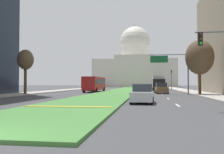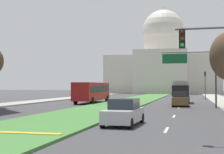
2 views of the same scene
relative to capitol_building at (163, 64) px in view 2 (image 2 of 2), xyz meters
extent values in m
plane|color=#3D3D3F|center=(0.00, -54.16, -9.79)|extent=(260.00, 260.00, 0.00)
cube|color=#427A38|center=(0.00, -59.66, -9.72)|extent=(6.76, 98.89, 0.14)
cube|color=gold|center=(0.00, -99.44, -9.63)|extent=(6.08, 0.50, 0.04)
cube|color=silver|center=(7.75, -95.44, -9.79)|extent=(0.16, 2.40, 0.01)
cube|color=silver|center=(7.75, -86.69, -9.79)|extent=(0.16, 2.40, 0.01)
cube|color=silver|center=(7.75, -75.78, -9.79)|extent=(0.16, 2.40, 0.01)
cube|color=silver|center=(7.75, -64.76, -9.79)|extent=(0.16, 2.40, 0.01)
cube|color=silver|center=(7.75, -61.53, -9.79)|extent=(0.16, 2.40, 0.01)
cube|color=silver|center=(7.75, -50.29, -9.79)|extent=(0.16, 2.40, 0.01)
cube|color=#9E9991|center=(-14.13, -65.15, -9.72)|extent=(4.00, 98.89, 0.15)
cube|color=beige|center=(0.00, 0.78, -3.61)|extent=(36.86, 21.95, 12.36)
cube|color=beige|center=(0.00, -12.20, -3.00)|extent=(16.22, 4.00, 13.59)
cylinder|color=beige|center=(0.00, 0.78, 5.87)|extent=(12.69, 12.69, 6.61)
sphere|color=beige|center=(0.00, 0.78, 11.63)|extent=(14.06, 14.06, 14.06)
cylinder|color=beige|center=(0.00, 0.78, 17.96)|extent=(1.80, 1.80, 3.00)
cylinder|color=#515456|center=(10.03, -99.23, -4.74)|extent=(3.20, 0.10, 0.10)
cube|color=black|center=(8.75, -99.23, -5.19)|extent=(0.28, 0.24, 0.84)
sphere|color=#510F0F|center=(8.75, -99.37, -4.91)|extent=(0.18, 0.18, 0.18)
sphere|color=#4C380F|center=(8.75, -99.37, -5.19)|extent=(0.18, 0.18, 0.18)
sphere|color=#1ED838|center=(8.75, -99.37, -5.47)|extent=(0.18, 0.18, 0.18)
cylinder|color=#515456|center=(11.63, -51.42, -7.19)|extent=(0.16, 0.16, 5.20)
cube|color=black|center=(11.63, -51.42, -5.19)|extent=(0.28, 0.24, 0.84)
sphere|color=#510F0F|center=(11.63, -51.56, -4.91)|extent=(0.18, 0.18, 0.18)
sphere|color=#4C380F|center=(11.63, -51.56, -5.19)|extent=(0.18, 0.18, 0.18)
sphere|color=#1ED838|center=(11.63, -51.56, -5.47)|extent=(0.18, 0.18, 0.18)
cylinder|color=#515456|center=(11.83, -75.61, -6.54)|extent=(0.20, 0.20, 6.50)
cylinder|color=#515456|center=(8.82, -75.61, -3.49)|extent=(6.02, 0.12, 0.12)
cube|color=#146033|center=(7.31, -75.66, -4.19)|extent=(2.80, 0.08, 1.10)
cube|color=#BCBCC1|center=(4.95, -93.75, -9.17)|extent=(2.03, 4.45, 0.80)
cube|color=#282D38|center=(4.96, -93.58, -8.45)|extent=(1.71, 2.17, 0.65)
cylinder|color=black|center=(5.72, -95.52, -9.47)|extent=(0.25, 0.65, 0.64)
cylinder|color=black|center=(4.04, -95.45, -9.47)|extent=(0.25, 0.65, 0.64)
cylinder|color=black|center=(5.87, -92.06, -9.47)|extent=(0.25, 0.65, 0.64)
cylinder|color=black|center=(4.19, -91.98, -9.47)|extent=(0.25, 0.65, 0.64)
cube|color=brown|center=(7.80, -73.12, -9.13)|extent=(2.15, 4.37, 0.89)
cube|color=#282D38|center=(7.79, -72.95, -8.33)|extent=(1.79, 2.14, 0.72)
cylinder|color=black|center=(8.77, -74.75, -9.47)|extent=(0.26, 0.65, 0.64)
cylinder|color=black|center=(7.03, -74.85, -9.47)|extent=(0.26, 0.65, 0.64)
cylinder|color=black|center=(8.58, -71.39, -9.47)|extent=(0.26, 0.65, 0.64)
cylinder|color=black|center=(6.84, -71.49, -9.47)|extent=(0.26, 0.65, 0.64)
cube|color=black|center=(-7.52, -60.55, -9.15)|extent=(1.95, 4.61, 0.85)
cube|color=#282D38|center=(-7.52, -60.73, -8.38)|extent=(1.68, 2.23, 0.69)
cylinder|color=black|center=(-8.34, -58.69, -9.47)|extent=(0.23, 0.64, 0.64)
cylinder|color=black|center=(-6.63, -58.73, -9.47)|extent=(0.23, 0.64, 0.64)
cylinder|color=black|center=(-8.41, -62.36, -9.47)|extent=(0.23, 0.64, 0.64)
cylinder|color=black|center=(-6.70, -62.40, -9.47)|extent=(0.23, 0.64, 0.64)
cube|color=#4C5156|center=(-7.79, -51.17, -9.16)|extent=(1.93, 4.21, 0.82)
cube|color=#282D38|center=(-7.79, -51.34, -8.42)|extent=(1.64, 2.05, 0.67)
cylinder|color=black|center=(-8.54, -49.52, -9.47)|extent=(0.24, 0.65, 0.64)
cylinder|color=black|center=(-6.92, -49.58, -9.47)|extent=(0.24, 0.65, 0.64)
cylinder|color=black|center=(-8.65, -52.76, -9.47)|extent=(0.24, 0.65, 0.64)
cylinder|color=black|center=(-7.04, -52.82, -9.47)|extent=(0.24, 0.65, 0.64)
cube|color=black|center=(7.69, -66.86, -8.34)|extent=(2.30, 2.00, 2.20)
cube|color=beige|center=(7.69, -63.66, -7.99)|extent=(2.30, 4.40, 2.80)
cylinder|color=black|center=(8.74, -66.86, -9.34)|extent=(0.30, 0.90, 0.90)
cylinder|color=black|center=(6.64, -66.86, -9.34)|extent=(0.30, 0.90, 0.90)
cylinder|color=black|center=(8.74, -62.56, -9.34)|extent=(0.30, 0.90, 0.90)
cylinder|color=black|center=(6.64, -62.56, -9.34)|extent=(0.30, 0.90, 0.90)
cube|color=#B21E1E|center=(-4.95, -67.61, -8.09)|extent=(2.50, 11.00, 2.50)
cube|color=#232833|center=(-4.95, -67.61, -7.74)|extent=(2.52, 10.12, 0.90)
cylinder|color=black|center=(-6.10, -63.31, -9.29)|extent=(0.32, 1.00, 1.00)
cylinder|color=black|center=(-3.80, -63.31, -9.29)|extent=(0.32, 1.00, 1.00)
cylinder|color=black|center=(-6.10, -71.51, -9.29)|extent=(0.32, 1.00, 1.00)
cylinder|color=black|center=(-3.80, -71.51, -9.29)|extent=(0.32, 1.00, 1.00)
camera|label=1|loc=(5.29, -115.69, -8.02)|focal=39.52mm
camera|label=2|loc=(9.13, -114.65, -7.31)|focal=53.93mm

